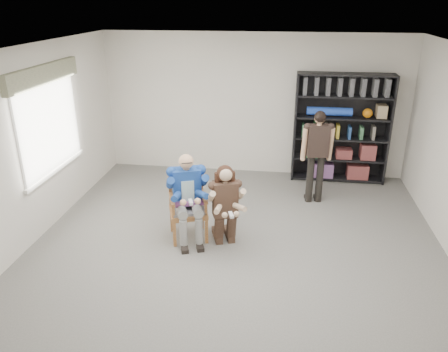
% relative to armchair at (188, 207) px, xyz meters
% --- Properties ---
extents(room_shell, '(6.00, 7.00, 2.80)m').
position_rel_armchair_xyz_m(room_shell, '(0.74, -0.63, 0.89)').
color(room_shell, white).
rests_on(room_shell, ground).
extents(floor, '(6.00, 7.00, 0.01)m').
position_rel_armchair_xyz_m(floor, '(0.74, -0.63, -0.51)').
color(floor, '#64635C').
rests_on(floor, ground).
extents(window_left, '(0.16, 2.00, 1.75)m').
position_rel_armchair_xyz_m(window_left, '(-2.21, 0.37, 1.12)').
color(window_left, silver).
rests_on(window_left, room_shell).
extents(armchair, '(0.75, 0.74, 1.03)m').
position_rel_armchair_xyz_m(armchair, '(0.00, 0.00, 0.00)').
color(armchair, brown).
rests_on(armchair, floor).
extents(seated_man, '(0.81, 0.94, 1.33)m').
position_rel_armchair_xyz_m(seated_man, '(0.00, 0.00, 0.15)').
color(seated_man, navy).
rests_on(seated_man, floor).
extents(kneeling_woman, '(0.75, 0.94, 1.22)m').
position_rel_armchair_xyz_m(kneeling_woman, '(0.58, -0.12, 0.10)').
color(kneeling_woman, '#3B291C').
rests_on(kneeling_woman, floor).
extents(bookshelf, '(1.80, 0.38, 2.10)m').
position_rel_armchair_xyz_m(bookshelf, '(2.44, 2.65, 0.54)').
color(bookshelf, black).
rests_on(bookshelf, floor).
extents(standing_man, '(0.55, 0.36, 1.66)m').
position_rel_armchair_xyz_m(standing_man, '(1.94, 1.54, 0.32)').
color(standing_man, black).
rests_on(standing_man, floor).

